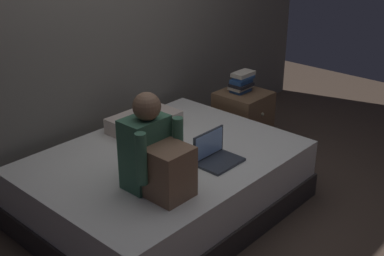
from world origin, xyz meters
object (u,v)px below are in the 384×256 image
object	(u,v)px
pillow	(144,122)
book_stack	(242,82)
laptop	(215,155)
nightstand	(243,121)
person_sitting	(155,155)
bed	(165,184)

from	to	relation	value
pillow	book_stack	size ratio (longest dim) A/B	2.33
laptop	book_stack	distance (m)	1.29
nightstand	laptop	world-z (taller)	laptop
pillow	person_sitting	bearing A→B (deg)	-128.48
laptop	book_stack	size ratio (longest dim) A/B	1.33
nightstand	pillow	distance (m)	1.13
person_sitting	book_stack	world-z (taller)	person_sitting
pillow	book_stack	xyz separation A→B (m)	(1.08, -0.18, 0.12)
laptop	person_sitting	bearing A→B (deg)	175.80
nightstand	person_sitting	bearing A→B (deg)	-162.04
nightstand	book_stack	world-z (taller)	book_stack
pillow	book_stack	world-z (taller)	book_stack
nightstand	laptop	bearing A→B (deg)	-152.47
laptop	book_stack	bearing A→B (deg)	28.73
laptop	book_stack	world-z (taller)	book_stack
nightstand	laptop	size ratio (longest dim) A/B	1.80
nightstand	person_sitting	xyz separation A→B (m)	(-1.68, -0.55, 0.45)
laptop	bed	bearing A→B (deg)	116.55
bed	laptop	distance (m)	0.49
person_sitting	book_stack	xyz separation A→B (m)	(1.69, 0.58, -0.07)
laptop	pillow	distance (m)	0.80
nightstand	book_stack	distance (m)	0.39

